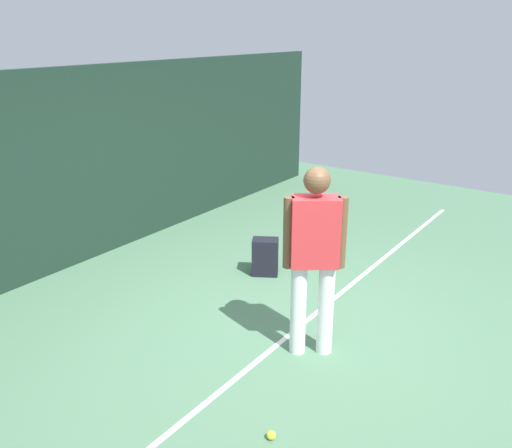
{
  "coord_description": "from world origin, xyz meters",
  "views": [
    {
      "loc": [
        -3.88,
        -2.38,
        2.74
      ],
      "look_at": [
        0.0,
        0.4,
        1.0
      ],
      "focal_mm": 37.89,
      "sensor_mm": 36.0,
      "label": 1
    }
  ],
  "objects_px": {
    "backpack": "(265,257)",
    "tennis_ball_by_fence": "(290,256)",
    "tennis_player": "(314,252)",
    "tennis_ball_near_player": "(271,435)"
  },
  "relations": [
    {
      "from": "backpack",
      "to": "tennis_ball_near_player",
      "type": "bearing_deg",
      "value": 94.93
    },
    {
      "from": "backpack",
      "to": "tennis_ball_near_player",
      "type": "height_order",
      "value": "backpack"
    },
    {
      "from": "tennis_ball_near_player",
      "to": "tennis_ball_by_fence",
      "type": "height_order",
      "value": "same"
    },
    {
      "from": "tennis_player",
      "to": "backpack",
      "type": "xyz_separation_m",
      "value": [
        1.11,
        1.26,
        -0.76
      ]
    },
    {
      "from": "tennis_player",
      "to": "tennis_ball_by_fence",
      "type": "xyz_separation_m",
      "value": [
        1.65,
        1.25,
        -0.93
      ]
    },
    {
      "from": "tennis_player",
      "to": "tennis_ball_by_fence",
      "type": "relative_size",
      "value": 25.76
    },
    {
      "from": "tennis_player",
      "to": "backpack",
      "type": "relative_size",
      "value": 3.86
    },
    {
      "from": "tennis_ball_near_player",
      "to": "tennis_ball_by_fence",
      "type": "relative_size",
      "value": 1.0
    },
    {
      "from": "backpack",
      "to": "tennis_ball_by_fence",
      "type": "xyz_separation_m",
      "value": [
        0.54,
        -0.01,
        -0.18
      ]
    },
    {
      "from": "backpack",
      "to": "tennis_ball_by_fence",
      "type": "distance_m",
      "value": 0.57
    }
  ]
}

